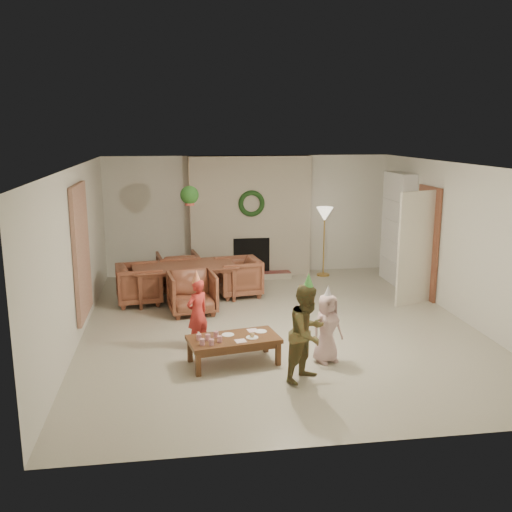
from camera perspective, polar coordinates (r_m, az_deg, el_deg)
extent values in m
plane|color=#B7B29E|center=(9.03, 2.27, -7.00)|extent=(7.00, 7.00, 0.00)
plane|color=white|center=(8.53, 2.41, 9.03)|extent=(7.00, 7.00, 0.00)
plane|color=silver|center=(12.10, -0.73, 4.12)|extent=(7.00, 0.00, 7.00)
plane|color=silver|center=(5.41, 9.23, -6.71)|extent=(7.00, 0.00, 7.00)
plane|color=silver|center=(8.67, -17.55, 0.16)|extent=(0.00, 7.00, 7.00)
plane|color=silver|center=(9.70, 20.03, 1.26)|extent=(0.00, 7.00, 7.00)
cube|color=#5E1F18|center=(11.90, -0.60, 3.98)|extent=(2.50, 0.40, 2.50)
cube|color=maroon|center=(11.80, -0.36, -1.99)|extent=(1.60, 0.30, 0.12)
cube|color=black|center=(11.88, -0.47, 0.04)|extent=(0.75, 0.12, 0.75)
torus|color=#153614|center=(11.64, -0.45, 5.28)|extent=(0.54, 0.10, 0.54)
cylinder|color=gold|center=(12.16, 6.74, -1.86)|extent=(0.27, 0.27, 0.03)
cylinder|color=gold|center=(12.01, 6.82, 1.21)|extent=(0.03, 0.03, 1.31)
cone|color=beige|center=(11.91, 6.89, 4.18)|extent=(0.35, 0.35, 0.29)
cube|color=white|center=(11.71, 14.01, 2.72)|extent=(0.30, 1.00, 2.20)
cube|color=white|center=(11.82, 13.76, -0.39)|extent=(0.30, 0.92, 0.03)
cube|color=white|center=(11.74, 13.86, 1.52)|extent=(0.30, 0.92, 0.03)
cube|color=white|center=(11.67, 13.96, 3.44)|extent=(0.30, 0.92, 0.03)
cube|color=white|center=(11.62, 14.06, 5.39)|extent=(0.30, 0.92, 0.03)
cube|color=#B53C21|center=(11.65, 13.97, 0.12)|extent=(0.20, 0.40, 0.24)
cube|color=navy|center=(11.75, 13.71, 2.23)|extent=(0.20, 0.44, 0.24)
cube|color=gold|center=(11.56, 14.09, 4.00)|extent=(0.20, 0.36, 0.22)
cube|color=brown|center=(10.78, 16.77, 1.30)|extent=(0.05, 0.86, 2.04)
cube|color=beige|center=(10.29, 15.73, 0.74)|extent=(0.77, 0.32, 2.00)
cube|color=tan|center=(8.85, -17.10, 0.44)|extent=(0.06, 1.20, 2.00)
imported|color=brown|center=(10.36, -7.17, -2.67)|extent=(1.95, 1.26, 0.64)
imported|color=brown|center=(9.59, -6.41, -3.69)|extent=(0.86, 0.87, 0.71)
imported|color=brown|center=(11.12, -7.82, -1.45)|extent=(0.86, 0.87, 0.71)
imported|color=brown|center=(10.26, -11.60, -2.78)|extent=(0.87, 0.86, 0.71)
imported|color=brown|center=(10.54, -1.78, -2.11)|extent=(0.87, 0.86, 0.71)
cylinder|color=tan|center=(9.91, -6.72, 7.41)|extent=(0.01, 0.01, 0.70)
cylinder|color=#A23E34|center=(9.94, -6.66, 5.41)|extent=(0.16, 0.16, 0.12)
sphere|color=#1D4D19|center=(9.93, -6.68, 6.09)|extent=(0.32, 0.32, 0.32)
cube|color=brown|center=(7.54, -2.26, -8.34)|extent=(1.27, 0.79, 0.05)
cube|color=brown|center=(7.56, -2.26, -8.78)|extent=(1.16, 0.69, 0.07)
cube|color=brown|center=(7.27, -5.82, -10.76)|extent=(0.07, 0.07, 0.31)
cube|color=brown|center=(7.55, 2.23, -9.77)|extent=(0.07, 0.07, 0.31)
cube|color=brown|center=(7.70, -6.64, -9.40)|extent=(0.07, 0.07, 0.31)
cube|color=brown|center=(7.97, 0.98, -8.54)|extent=(0.07, 0.07, 0.31)
cylinder|color=silver|center=(7.28, -5.42, -8.57)|extent=(0.07, 0.07, 0.08)
cylinder|color=silver|center=(7.45, -5.75, -8.09)|extent=(0.07, 0.07, 0.08)
cylinder|color=silver|center=(7.27, -4.49, -8.61)|extent=(0.07, 0.07, 0.08)
cylinder|color=silver|center=(7.43, -4.84, -8.13)|extent=(0.07, 0.07, 0.08)
cylinder|color=silver|center=(7.36, -3.66, -8.31)|extent=(0.07, 0.07, 0.08)
cylinder|color=silver|center=(7.52, -4.03, -7.84)|extent=(0.07, 0.07, 0.08)
cylinder|color=white|center=(7.61, -2.83, -7.88)|extent=(0.19, 0.19, 0.01)
cylinder|color=white|center=(7.51, -0.39, -8.16)|extent=(0.19, 0.19, 0.01)
cylinder|color=white|center=(7.72, 0.47, -7.55)|extent=(0.19, 0.19, 0.01)
sphere|color=tan|center=(7.50, -0.39, -7.90)|extent=(0.07, 0.07, 0.06)
cube|color=#F7B6CB|center=(7.39, -1.56, -8.51)|extent=(0.16, 0.16, 0.01)
cube|color=#F7B6CB|center=(7.76, -0.34, -7.46)|extent=(0.16, 0.16, 0.01)
imported|color=red|center=(8.08, -5.89, -5.74)|extent=(0.43, 0.41, 0.99)
cone|color=#E2B84B|center=(7.93, -5.98, -2.06)|extent=(0.17, 0.17, 0.19)
imported|color=brown|center=(7.00, 5.18, -7.66)|extent=(0.75, 0.74, 1.22)
cone|color=#4FB54D|center=(6.81, 5.29, -2.49)|extent=(0.19, 0.19, 0.20)
imported|color=beige|center=(7.60, 7.14, -7.19)|extent=(0.53, 0.45, 0.93)
cone|color=silver|center=(7.45, 7.25, -3.54)|extent=(0.14, 0.14, 0.17)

